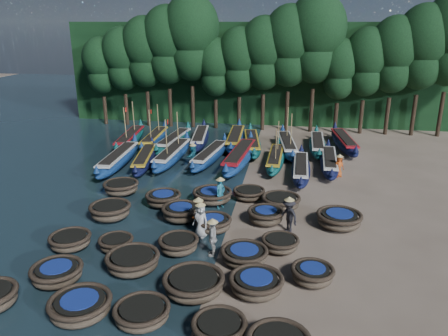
# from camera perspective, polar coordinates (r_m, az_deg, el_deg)

# --- Properties ---
(ground) EXTENTS (120.00, 120.00, 0.00)m
(ground) POSITION_cam_1_polar(r_m,az_deg,el_deg) (24.04, 1.07, -6.06)
(ground) COLOR gray
(ground) RESTS_ON ground
(foliage_wall) EXTENTS (40.00, 3.00, 10.00)m
(foliage_wall) POSITION_cam_1_polar(r_m,az_deg,el_deg) (45.51, 5.41, 12.18)
(foliage_wall) COLOR black
(foliage_wall) RESTS_ON ground
(coracle_1) EXTENTS (2.43, 2.43, 0.75)m
(coracle_1) POSITION_cam_1_polar(r_m,az_deg,el_deg) (17.03, -18.25, -16.77)
(coracle_1) COLOR brown
(coracle_1) RESTS_ON ground
(coracle_2) EXTENTS (2.29, 2.29, 0.66)m
(coracle_2) POSITION_cam_1_polar(r_m,az_deg,el_deg) (16.29, -10.66, -18.12)
(coracle_2) COLOR brown
(coracle_2) RESTS_ON ground
(coracle_3) EXTENTS (1.89, 1.89, 0.72)m
(coracle_3) POSITION_cam_1_polar(r_m,az_deg,el_deg) (15.34, -0.63, -20.21)
(coracle_3) COLOR brown
(coracle_3) RESTS_ON ground
(coracle_5) EXTENTS (2.22, 2.22, 0.73)m
(coracle_5) POSITION_cam_1_polar(r_m,az_deg,el_deg) (19.28, -20.98, -12.67)
(coracle_5) COLOR brown
(coracle_5) RESTS_ON ground
(coracle_6) EXTENTS (2.31, 2.31, 0.78)m
(coracle_6) POSITION_cam_1_polar(r_m,az_deg,el_deg) (19.18, -11.83, -11.81)
(coracle_6) COLOR brown
(coracle_6) RESTS_ON ground
(coracle_7) EXTENTS (2.95, 2.95, 0.79)m
(coracle_7) POSITION_cam_1_polar(r_m,az_deg,el_deg) (17.41, -3.98, -14.83)
(coracle_7) COLOR brown
(coracle_7) RESTS_ON ground
(coracle_8) EXTENTS (2.17, 2.17, 0.73)m
(coracle_8) POSITION_cam_1_polar(r_m,az_deg,el_deg) (17.48, 4.24, -14.80)
(coracle_8) COLOR brown
(coracle_8) RESTS_ON ground
(coracle_9) EXTENTS (2.06, 2.06, 0.71)m
(coracle_9) POSITION_cam_1_polar(r_m,az_deg,el_deg) (18.37, 11.49, -13.40)
(coracle_9) COLOR brown
(coracle_9) RESTS_ON ground
(coracle_10) EXTENTS (1.98, 1.98, 0.70)m
(coracle_10) POSITION_cam_1_polar(r_m,az_deg,el_deg) (21.69, -19.44, -8.92)
(coracle_10) COLOR brown
(coracle_10) RESTS_ON ground
(coracle_11) EXTENTS (1.62, 1.62, 0.64)m
(coracle_11) POSITION_cam_1_polar(r_m,az_deg,el_deg) (20.93, -13.92, -9.49)
(coracle_11) COLOR brown
(coracle_11) RESTS_ON ground
(coracle_12) EXTENTS (2.10, 2.10, 0.73)m
(coracle_12) POSITION_cam_1_polar(r_m,az_deg,el_deg) (20.24, -5.95, -9.85)
(coracle_12) COLOR brown
(coracle_12) RESTS_ON ground
(coracle_13) EXTENTS (2.25, 2.25, 0.70)m
(coracle_13) POSITION_cam_1_polar(r_m,az_deg,el_deg) (19.35, 2.67, -11.27)
(coracle_13) COLOR brown
(coracle_13) RESTS_ON ground
(coracle_14) EXTENTS (2.04, 2.04, 0.65)m
(coracle_14) POSITION_cam_1_polar(r_m,az_deg,el_deg) (20.46, 7.36, -9.73)
(coracle_14) COLOR brown
(coracle_14) RESTS_ON ground
(coracle_15) EXTENTS (2.43, 2.43, 0.85)m
(coracle_15) POSITION_cam_1_polar(r_m,az_deg,el_deg) (24.08, -14.64, -5.40)
(coracle_15) COLOR brown
(coracle_15) RESTS_ON ground
(coracle_16) EXTENTS (2.48, 2.48, 0.82)m
(coracle_16) POSITION_cam_1_polar(r_m,az_deg,el_deg) (23.25, -5.64, -5.76)
(coracle_16) COLOR brown
(coracle_16) RESTS_ON ground
(coracle_17) EXTENTS (2.13, 2.13, 0.75)m
(coracle_17) POSITION_cam_1_polar(r_m,az_deg,el_deg) (22.03, -1.45, -7.22)
(coracle_17) COLOR brown
(coracle_17) RESTS_ON ground
(coracle_18) EXTENTS (1.95, 1.95, 0.78)m
(coracle_18) POSITION_cam_1_polar(r_m,az_deg,el_deg) (22.94, 5.48, -6.17)
(coracle_18) COLOR brown
(coracle_18) RESTS_ON ground
(coracle_19) EXTENTS (2.35, 2.35, 0.78)m
(coracle_19) POSITION_cam_1_polar(r_m,az_deg,el_deg) (23.20, 14.81, -6.45)
(coracle_19) COLOR brown
(coracle_19) RESTS_ON ground
(coracle_20) EXTENTS (2.24, 2.24, 0.76)m
(coracle_20) POSITION_cam_1_polar(r_m,az_deg,el_deg) (27.38, -13.30, -2.44)
(coracle_20) COLOR brown
(coracle_20) RESTS_ON ground
(coracle_21) EXTENTS (2.24, 2.24, 0.76)m
(coracle_21) POSITION_cam_1_polar(r_m,az_deg,el_deg) (25.19, -7.93, -3.96)
(coracle_21) COLOR brown
(coracle_21) RESTS_ON ground
(coracle_22) EXTENTS (2.49, 2.49, 0.76)m
(coracle_22) POSITION_cam_1_polar(r_m,az_deg,el_deg) (25.38, -1.53, -3.61)
(coracle_22) COLOR brown
(coracle_22) RESTS_ON ground
(coracle_23) EXTENTS (2.15, 2.15, 0.65)m
(coracle_23) POSITION_cam_1_polar(r_m,az_deg,el_deg) (25.91, 3.29, -3.32)
(coracle_23) COLOR brown
(coracle_23) RESTS_ON ground
(coracle_24) EXTENTS (2.49, 2.49, 0.75)m
(coracle_24) POSITION_cam_1_polar(r_m,az_deg,el_deg) (24.80, 7.46, -4.35)
(coracle_24) COLOR brown
(coracle_24) RESTS_ON ground
(long_boat_1) EXTENTS (1.88, 8.43, 1.48)m
(long_boat_1) POSITION_cam_1_polar(r_m,az_deg,el_deg) (32.59, -13.63, 1.18)
(long_boat_1) COLOR navy
(long_boat_1) RESTS_ON ground
(long_boat_2) EXTENTS (2.49, 7.40, 1.32)m
(long_boat_2) POSITION_cam_1_polar(r_m,az_deg,el_deg) (32.35, -10.32, 1.16)
(long_boat_2) COLOR #0E1236
(long_boat_2) RESTS_ON ground
(long_boat_3) EXTENTS (1.75, 8.41, 3.57)m
(long_boat_3) POSITION_cam_1_polar(r_m,az_deg,el_deg) (32.97, -6.75, 1.79)
(long_boat_3) COLOR navy
(long_boat_3) RESTS_ON ground
(long_boat_4) EXTENTS (2.40, 7.80, 1.38)m
(long_boat_4) POSITION_cam_1_polar(r_m,az_deg,el_deg) (32.64, -1.81, 1.66)
(long_boat_4) COLOR navy
(long_boat_4) RESTS_ON ground
(long_boat_5) EXTENTS (2.32, 8.97, 1.58)m
(long_boat_5) POSITION_cam_1_polar(r_m,az_deg,el_deg) (32.06, 2.06, 1.49)
(long_boat_5) COLOR navy
(long_boat_5) RESTS_ON ground
(long_boat_6) EXTENTS (1.43, 7.33, 3.11)m
(long_boat_6) POSITION_cam_1_polar(r_m,az_deg,el_deg) (32.08, 6.72, 1.18)
(long_boat_6) COLOR #0E514F
(long_boat_6) RESTS_ON ground
(long_boat_7) EXTENTS (1.37, 7.37, 1.30)m
(long_boat_7) POSITION_cam_1_polar(r_m,az_deg,el_deg) (30.19, 10.00, -0.11)
(long_boat_7) COLOR #0E1236
(long_boat_7) RESTS_ON ground
(long_boat_8) EXTENTS (1.54, 7.50, 1.32)m
(long_boat_8) POSITION_cam_1_polar(r_m,az_deg,el_deg) (32.05, 13.60, 0.77)
(long_boat_8) COLOR #0E1236
(long_boat_8) RESTS_ON ground
(long_boat_9) EXTENTS (2.33, 8.32, 3.55)m
(long_boat_9) POSITION_cam_1_polar(r_m,az_deg,el_deg) (37.99, -12.17, 3.75)
(long_boat_9) COLOR #0E514F
(long_boat_9) RESTS_ON ground
(long_boat_10) EXTENTS (1.71, 7.81, 3.32)m
(long_boat_10) POSITION_cam_1_polar(r_m,az_deg,el_deg) (37.78, -9.07, 3.80)
(long_boat_10) COLOR navy
(long_boat_10) RESTS_ON ground
(long_boat_11) EXTENTS (2.05, 8.00, 1.41)m
(long_boat_11) POSITION_cam_1_polar(r_m,az_deg,el_deg) (36.86, -6.57, 3.55)
(long_boat_11) COLOR #0E514F
(long_boat_11) RESTS_ON ground
(long_boat_12) EXTENTS (2.33, 7.98, 1.41)m
(long_boat_12) POSITION_cam_1_polar(r_m,az_deg,el_deg) (37.59, -3.14, 3.95)
(long_boat_12) COLOR #0E1236
(long_boat_12) RESTS_ON ground
(long_boat_13) EXTENTS (1.85, 8.41, 1.48)m
(long_boat_13) POSITION_cam_1_polar(r_m,az_deg,el_deg) (37.22, 1.50, 3.86)
(long_boat_13) COLOR navy
(long_boat_13) RESTS_ON ground
(long_boat_14) EXTENTS (2.56, 8.12, 1.44)m
(long_boat_14) POSITION_cam_1_polar(r_m,az_deg,el_deg) (35.87, 3.66, 3.24)
(long_boat_14) COLOR #0E514F
(long_boat_14) RESTS_ON ground
(long_boat_15) EXTENTS (2.42, 8.03, 3.44)m
(long_boat_15) POSITION_cam_1_polar(r_m,az_deg,el_deg) (35.66, 8.22, 2.98)
(long_boat_15) COLOR navy
(long_boat_15) RESTS_ON ground
(long_boat_16) EXTENTS (1.42, 7.68, 1.35)m
(long_boat_16) POSITION_cam_1_polar(r_m,az_deg,el_deg) (36.34, 12.11, 3.00)
(long_boat_16) COLOR #0E514F
(long_boat_16) RESTS_ON ground
(long_boat_17) EXTENTS (2.37, 8.10, 1.44)m
(long_boat_17) POSITION_cam_1_polar(r_m,az_deg,el_deg) (37.58, 15.40, 3.31)
(long_boat_17) COLOR #0E1236
(long_boat_17) RESTS_ON ground
(fisherman_0) EXTENTS (1.01, 0.88, 1.95)m
(fisherman_0) POSITION_cam_1_polar(r_m,az_deg,el_deg) (21.31, -3.07, -6.72)
(fisherman_0) COLOR #BCBCB8
(fisherman_0) RESTS_ON ground
(fisherman_1) EXTENTS (0.71, 0.77, 1.96)m
(fisherman_1) POSITION_cam_1_polar(r_m,az_deg,el_deg) (24.46, -0.48, -3.14)
(fisherman_1) COLOR #1B5F72
(fisherman_1) RESTS_ON ground
(fisherman_2) EXTENTS (1.00, 1.09, 2.01)m
(fisherman_2) POSITION_cam_1_polar(r_m,az_deg,el_deg) (21.67, -3.34, -6.21)
(fisherman_2) COLOR #B44818
(fisherman_2) RESTS_ON ground
(fisherman_3) EXTENTS (1.27, 1.30, 1.99)m
(fisherman_3) POSITION_cam_1_polar(r_m,az_deg,el_deg) (22.00, 8.44, -6.06)
(fisherman_3) COLOR black
(fisherman_3) RESTS_ON ground
(fisherman_4) EXTENTS (0.52, 1.03, 1.91)m
(fisherman_4) POSITION_cam_1_polar(r_m,az_deg,el_deg) (19.68, -1.49, -8.99)
(fisherman_4) COLOR #BCBCB8
(fisherman_4) RESTS_ON ground
(fisherman_5) EXTENTS (0.70, 1.59, 1.86)m
(fisherman_5) POSITION_cam_1_polar(r_m,az_deg,el_deg) (31.60, -4.07, 1.69)
(fisherman_5) COLOR #1B5F72
(fisherman_5) RESTS_ON ground
(fisherman_6) EXTENTS (0.87, 0.78, 1.69)m
(fisherman_6) POSITION_cam_1_polar(r_m,az_deg,el_deg) (30.46, 14.78, 0.36)
(fisherman_6) COLOR #B44818
(fisherman_6) RESTS_ON ground
(tree_0) EXTENTS (3.68, 3.68, 8.68)m
(tree_0) POSITION_cam_1_polar(r_m,az_deg,el_deg) (45.96, -15.75, 12.86)
(tree_0) COLOR black
(tree_0) RESTS_ON ground
(tree_1) EXTENTS (4.09, 4.09, 9.65)m
(tree_1) POSITION_cam_1_polar(r_m,az_deg,el_deg) (45.00, -13.08, 13.83)
(tree_1) COLOR black
(tree_1) RESTS_ON ground
(tree_2) EXTENTS (4.51, 4.51, 10.63)m
(tree_2) POSITION_cam_1_polar(r_m,az_deg,el_deg) (44.15, -10.28, 14.80)
(tree_2) COLOR black
(tree_2) RESTS_ON ground
(tree_3) EXTENTS (4.92, 4.92, 11.60)m
(tree_3) POSITION_cam_1_polar(r_m,az_deg,el_deg) (43.42, -7.35, 15.77)
(tree_3) COLOR black
(tree_3) RESTS_ON ground
(tree_4) EXTENTS (5.34, 5.34, 12.58)m
(tree_4) POSITION_cam_1_polar(r_m,az_deg,el_deg) (42.80, -4.30, 16.73)
(tree_4) COLOR black
(tree_4) RESTS_ON ground
(tree_5) EXTENTS (3.68, 3.68, 8.68)m
(tree_5) POSITION_cam_1_polar(r_m,az_deg,el_deg) (42.51, -1.12, 13.12)
(tree_5) COLOR black
(tree_5) RESTS_ON ground
(tree_6) EXTENTS (4.09, 4.09, 9.65)m
(tree_6) POSITION_cam_1_polar(r_m,az_deg,el_deg) (42.10, 2.05, 13.98)
(tree_6) COLOR black
(tree_6) RESTS_ON ground
(tree_7) EXTENTS (4.51, 4.51, 10.63)m
(tree_7) POSITION_cam_1_polar(r_m,az_deg,el_deg) (41.82, 5.30, 14.81)
(tree_7) COLOR black
(tree_7) RESTS_ON ground
(tree_8) EXTENTS (4.92, 4.92, 11.60)m
(tree_8) POSITION_cam_1_polar(r_m,az_deg,el_deg) (41.69, 8.60, 15.61)
(tree_8) COLOR black
(tree_8) RESTS_ON ground
(tree_9) EXTENTS (5.34, 5.34, 12.58)m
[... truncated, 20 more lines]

